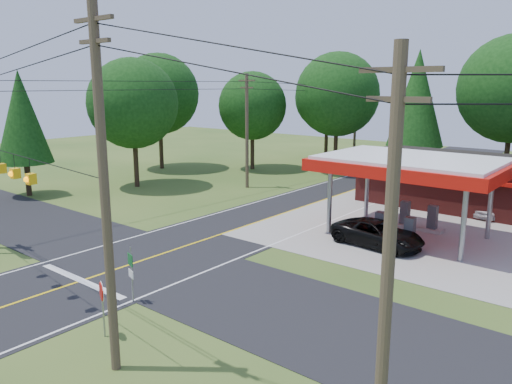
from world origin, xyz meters
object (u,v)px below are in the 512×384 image
Objects in this scene: gas_canopy at (411,167)px; suv_car at (377,234)px; octagonal_stop_sign at (102,296)px; sedan_car at (495,209)px.

suv_car is (-0.50, -3.00, -3.53)m from gas_canopy.
gas_canopy reaches higher than octagonal_stop_sign.
gas_canopy is 9.29m from sedan_car.
gas_canopy reaches higher than suv_car.
suv_car is 11.54m from sedan_car.
sedan_car is at bearing -11.63° from suv_car.
gas_canopy is at bearing -3.44° from suv_car.
octagonal_stop_sign is at bearing 175.09° from suv_car.
sedan_car is (3.00, 8.00, -3.65)m from gas_canopy.
suv_car is 2.46× the size of octagonal_stop_sign.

